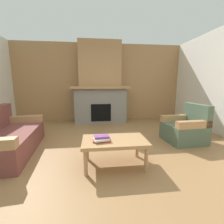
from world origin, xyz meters
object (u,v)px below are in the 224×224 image
Objects in this scene: fireplace at (100,88)px; coffee_table at (114,143)px; armchair at (185,129)px; couch at (6,139)px.

fireplace reaches higher than coffee_table.
fireplace is 2.97m from armchair.
couch is 1.88× the size of coffee_table.
armchair is (3.68, 0.20, 0.01)m from couch.
coffee_table is at bearing -88.31° from fireplace.
coffee_table is (1.95, -0.67, 0.09)m from couch.
fireplace reaches higher than couch.
couch is 2.21× the size of armchair.
couch is 3.68m from armchair.
fireplace is 3.13m from couch.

